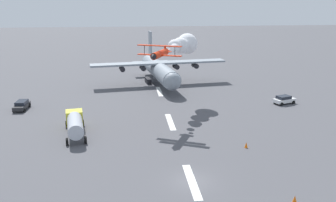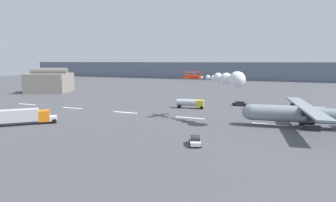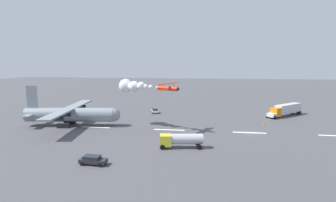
# 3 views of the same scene
# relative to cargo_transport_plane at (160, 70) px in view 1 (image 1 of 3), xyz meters

# --- Properties ---
(ground_plane) EXTENTS (440.00, 440.00, 0.00)m
(ground_plane) POSITION_rel_cargo_transport_plane_xyz_m (-46.04, 0.75, -3.26)
(ground_plane) COLOR #4C4C51
(ground_plane) RESTS_ON ground
(runway_stripe_3) EXTENTS (8.00, 0.90, 0.01)m
(runway_stripe_3) POSITION_rel_cargo_transport_plane_xyz_m (-46.04, 0.75, -3.25)
(runway_stripe_3) COLOR white
(runway_stripe_3) RESTS_ON ground
(runway_stripe_4) EXTENTS (8.00, 0.90, 0.01)m
(runway_stripe_4) POSITION_rel_cargo_transport_plane_xyz_m (-26.21, 0.75, -3.25)
(runway_stripe_4) COLOR white
(runway_stripe_4) RESTS_ON ground
(runway_stripe_5) EXTENTS (8.00, 0.90, 0.01)m
(runway_stripe_5) POSITION_rel_cargo_transport_plane_xyz_m (-6.38, 0.75, -3.25)
(runway_stripe_5) COLOR white
(runway_stripe_5) RESTS_ON ground
(cargo_transport_plane) EXTENTS (25.53, 30.71, 10.94)m
(cargo_transport_plane) POSITION_rel_cargo_transport_plane_xyz_m (0.00, 0.00, 0.00)
(cargo_transport_plane) COLOR gray
(cargo_transport_plane) RESTS_ON ground
(stunt_biplane_red) EXTENTS (17.65, 11.38, 3.77)m
(stunt_biplane_red) POSITION_rel_cargo_transport_plane_xyz_m (-16.10, -2.47, 7.52)
(stunt_biplane_red) COLOR red
(fuel_tanker_truck) EXTENTS (8.86, 3.97, 2.90)m
(fuel_tanker_truck) POSITION_rel_cargo_transport_plane_xyz_m (-30.47, 14.86, -1.52)
(fuel_tanker_truck) COLOR yellow
(fuel_tanker_truck) RESTS_ON ground
(followme_car_yellow) EXTENTS (3.11, 4.45, 1.52)m
(followme_car_yellow) POSITION_rel_cargo_transport_plane_xyz_m (-18.18, -21.31, -2.45)
(followme_car_yellow) COLOR white
(followme_car_yellow) RESTS_ON ground
(airport_staff_sedan) EXTENTS (4.64, 2.22, 1.52)m
(airport_staff_sedan) POSITION_rel_cargo_transport_plane_xyz_m (-16.64, 25.81, -2.44)
(airport_staff_sedan) COLOR #262628
(airport_staff_sedan) RESTS_ON ground
(traffic_cone_near) EXTENTS (0.44, 0.44, 0.75)m
(traffic_cone_near) POSITION_rel_cargo_transport_plane_xyz_m (-51.35, -8.29, -2.88)
(traffic_cone_near) COLOR orange
(traffic_cone_near) RESTS_ON ground
(traffic_cone_far) EXTENTS (0.44, 0.44, 0.75)m
(traffic_cone_far) POSITION_rel_cargo_transport_plane_xyz_m (-37.74, -7.88, -2.88)
(traffic_cone_far) COLOR orange
(traffic_cone_far) RESTS_ON ground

